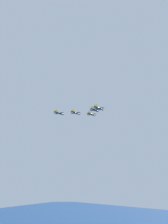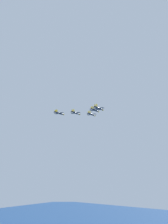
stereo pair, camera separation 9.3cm
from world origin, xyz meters
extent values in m
ellipsoid|color=#2D3338|center=(-25.07, 29.34, 170.62)|extent=(4.03, 14.85, 1.89)
cone|color=gold|center=(-26.27, 37.46, 170.62)|extent=(1.87, 2.11, 1.61)
ellipsoid|color=#334751|center=(-25.55, 32.54, 171.33)|extent=(1.77, 2.71, 1.10)
cube|color=#2D3338|center=(-24.97, 28.61, 170.52)|extent=(10.90, 4.87, 0.19)
cube|color=gold|center=(-29.65, 27.92, 170.57)|extent=(1.17, 3.10, 0.23)
cube|color=gold|center=(-20.28, 29.30, 170.57)|extent=(1.17, 3.10, 0.23)
cube|color=#2D3338|center=(-24.17, 23.22, 170.62)|extent=(5.33, 3.03, 0.19)
cube|color=gold|center=(-25.15, 23.37, 171.99)|extent=(0.56, 2.12, 2.74)
cube|color=gold|center=(-23.28, 23.65, 171.99)|extent=(0.56, 2.12, 2.74)
cylinder|color=black|center=(-23.94, 21.64, 170.62)|extent=(1.47, 1.23, 1.33)
ellipsoid|color=#2D3338|center=(-35.06, 13.90, 170.93)|extent=(4.20, 15.35, 1.96)
cone|color=gold|center=(-36.32, 22.29, 170.93)|extent=(1.94, 2.18, 1.66)
ellipsoid|color=#334751|center=(-35.56, 17.22, 171.67)|extent=(1.84, 2.80, 1.14)
cube|color=#2D3338|center=(-34.95, 13.15, 170.83)|extent=(11.27, 5.06, 0.20)
cube|color=gold|center=(-39.79, 12.42, 170.88)|extent=(1.22, 3.21, 0.23)
cube|color=gold|center=(-30.10, 13.88, 170.88)|extent=(1.22, 3.21, 0.23)
cube|color=#2D3338|center=(-34.11, 7.58, 170.93)|extent=(5.52, 3.14, 0.20)
cube|color=gold|center=(-35.12, 7.73, 172.35)|extent=(0.58, 2.19, 2.83)
cube|color=gold|center=(-33.18, 8.02, 172.35)|extent=(0.58, 2.19, 2.83)
cylinder|color=black|center=(-33.86, 5.94, 170.93)|extent=(1.52, 1.28, 1.37)
ellipsoid|color=#2D3338|center=(-11.45, 17.00, 171.13)|extent=(3.76, 15.18, 1.94)
cone|color=gold|center=(-12.47, 25.33, 171.13)|extent=(1.87, 2.12, 1.65)
ellipsoid|color=#334751|center=(-11.85, 20.29, 171.86)|extent=(1.76, 2.74, 1.13)
cube|color=#2D3338|center=(-11.36, 16.25, 171.02)|extent=(11.10, 4.73, 0.19)
cube|color=gold|center=(-16.16, 15.66, 171.08)|extent=(1.13, 3.17, 0.23)
cube|color=gold|center=(-6.55, 16.84, 171.08)|extent=(1.13, 3.17, 0.23)
cube|color=#2D3338|center=(-10.68, 10.72, 171.13)|extent=(5.41, 2.98, 0.19)
cube|color=gold|center=(-11.67, 10.90, 172.53)|extent=(0.52, 2.17, 2.80)
cube|color=gold|center=(-9.75, 11.14, 172.53)|extent=(0.52, 2.17, 2.80)
cylinder|color=black|center=(-10.48, 9.10, 171.13)|extent=(1.48, 1.23, 1.36)
ellipsoid|color=#2D3338|center=(-45.04, -1.53, 169.31)|extent=(3.61, 14.98, 1.91)
cone|color=gold|center=(-46.00, 6.69, 169.31)|extent=(1.83, 2.08, 1.62)
ellipsoid|color=#334751|center=(-45.42, 1.71, 170.02)|extent=(1.72, 2.69, 1.11)
cube|color=#2D3338|center=(-44.96, -2.27, 169.20)|extent=(10.93, 4.59, 0.19)
cube|color=gold|center=(-49.70, -2.82, 169.25)|extent=(1.09, 3.12, 0.23)
cube|color=gold|center=(-40.21, -1.72, 169.25)|extent=(1.09, 3.12, 0.23)
cube|color=#2D3338|center=(-44.32, -7.73, 169.31)|extent=(5.33, 2.91, 0.19)
cube|color=gold|center=(-45.31, -7.55, 170.69)|extent=(0.50, 2.14, 2.76)
cube|color=gold|center=(-43.41, -7.33, 170.69)|extent=(0.50, 2.14, 2.76)
cylinder|color=black|center=(-44.14, -9.34, 169.31)|extent=(1.45, 1.21, 1.34)
ellipsoid|color=#2D3338|center=(2.18, 4.66, 168.66)|extent=(3.68, 15.55, 1.98)
cone|color=gold|center=(1.23, 13.20, 168.66)|extent=(1.89, 2.16, 1.69)
ellipsoid|color=#334751|center=(1.80, 8.03, 169.40)|extent=(1.77, 2.79, 1.16)
cube|color=#2D3338|center=(2.26, 3.89, 168.55)|extent=(11.34, 4.72, 0.20)
cube|color=gold|center=(-2.66, 3.34, 168.60)|extent=(1.12, 3.24, 0.24)
cube|color=gold|center=(7.19, 4.44, 168.60)|extent=(1.12, 3.24, 0.24)
cube|color=#2D3338|center=(2.90, -1.78, 168.66)|extent=(5.52, 2.99, 0.20)
cube|color=gold|center=(1.88, -1.58, 170.09)|extent=(0.51, 2.22, 2.86)
cube|color=gold|center=(3.85, -1.36, 170.09)|extent=(0.51, 2.22, 2.86)
cylinder|color=black|center=(3.08, -3.44, 168.66)|extent=(1.50, 1.25, 1.39)
camera|label=1|loc=(146.48, -200.27, 107.46)|focal=42.38mm
camera|label=2|loc=(146.56, -200.21, 107.46)|focal=42.38mm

